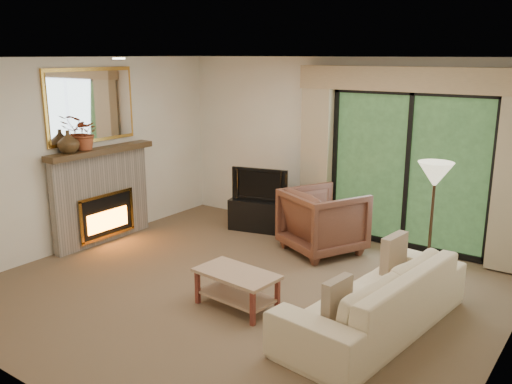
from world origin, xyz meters
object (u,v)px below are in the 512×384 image
Objects in this scene: media_console at (262,215)px; sofa at (374,297)px; armchair at (323,221)px; coffee_table at (237,290)px.

media_console is 0.41× the size of sofa.
armchair reaches higher than coffee_table.
coffee_table is at bearing -66.16° from sofa.
coffee_table is at bearing -74.63° from media_console.
armchair reaches higher than sofa.
sofa is at bearing 157.66° from armchair.
media_console is at bearing -118.67° from sofa.
armchair is 2.04m from coffee_table.
armchair reaches higher than media_console.
sofa is 2.57× the size of coffee_table.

